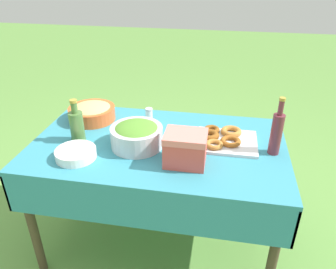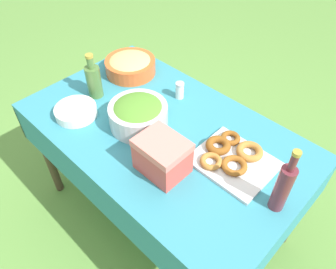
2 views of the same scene
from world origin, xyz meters
The scene contains 10 objects.
ground_plane centered at (0.00, 0.00, 0.00)m, with size 14.00×14.00×0.00m, color #609342.
picnic_table centered at (0.00, 0.00, 0.64)m, with size 1.41×0.84×0.74m.
salad_bowl centered at (-0.11, -0.06, 0.81)m, with size 0.28×0.28×0.13m.
pasta_bowl centered at (-0.47, 0.21, 0.79)m, with size 0.29×0.29×0.10m.
donut_platter centered at (0.36, 0.07, 0.76)m, with size 0.34×0.31×0.05m.
plate_stack centered at (-0.39, -0.23, 0.77)m, with size 0.21×0.21×0.05m.
olive_oil_bottle centered at (-0.45, -0.06, 0.84)m, with size 0.08×0.08×0.25m.
wine_bottle centered at (0.62, 0.00, 0.87)m, with size 0.06×0.06×0.31m.
cooler_box centered at (0.17, -0.18, 0.83)m, with size 0.21×0.17×0.17m.
salt_shaker centered at (-0.11, 0.24, 0.79)m, with size 0.05×0.05×0.09m.
Camera 2 is at (0.81, -0.80, 1.84)m, focal length 35.00 mm.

